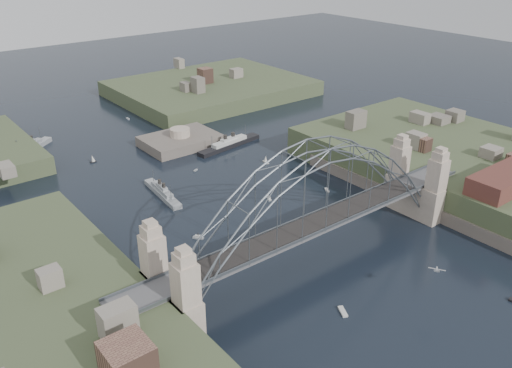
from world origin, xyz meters
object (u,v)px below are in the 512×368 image
at_px(wharf_shed, 506,180).
at_px(bridge, 315,205).
at_px(naval_cruiser_far, 31,148).
at_px(ocean_liner, 229,144).
at_px(fort_island, 181,146).
at_px(naval_cruiser_near, 162,193).

bearing_deg(wharf_shed, bridge, 162.35).
distance_m(bridge, wharf_shed, 46.23).
height_order(bridge, wharf_shed, bridge).
relative_size(naval_cruiser_far, ocean_liner, 0.68).
relative_size(fort_island, ocean_liner, 0.95).
bearing_deg(bridge, wharf_shed, -17.65).
xyz_separation_m(bridge, fort_island, (12.00, 70.00, -12.66)).
distance_m(wharf_shed, naval_cruiser_far, 127.92).
xyz_separation_m(fort_island, wharf_shed, (32.00, -84.00, 10.34)).
height_order(wharf_shed, naval_cruiser_near, wharf_shed).
height_order(naval_cruiser_far, ocean_liner, naval_cruiser_far).
xyz_separation_m(bridge, wharf_shed, (44.00, -14.00, -2.32)).
bearing_deg(fort_island, ocean_liner, -43.05).
bearing_deg(naval_cruiser_near, wharf_shed, -47.20).
bearing_deg(fort_island, bridge, -99.73).
distance_m(fort_island, naval_cruiser_near, 34.01).
xyz_separation_m(wharf_shed, ocean_liner, (-21.16, 73.87, -9.13)).
bearing_deg(ocean_liner, fort_island, 136.95).
xyz_separation_m(fort_island, ocean_liner, (10.84, -10.13, 1.21)).
relative_size(bridge, naval_cruiser_near, 4.75).
bearing_deg(fort_island, naval_cruiser_near, -128.54).
bearing_deg(naval_cruiser_near, naval_cruiser_far, 107.91).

